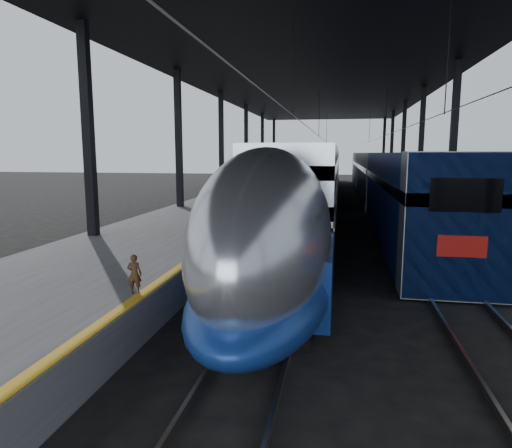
# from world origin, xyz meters

# --- Properties ---
(ground) EXTENTS (160.00, 160.00, 0.00)m
(ground) POSITION_xyz_m (0.00, 0.00, 0.00)
(ground) COLOR black
(ground) RESTS_ON ground
(platform) EXTENTS (6.00, 80.00, 1.00)m
(platform) POSITION_xyz_m (-3.50, 20.00, 0.50)
(platform) COLOR #4C4C4F
(platform) RESTS_ON ground
(yellow_strip) EXTENTS (0.30, 80.00, 0.01)m
(yellow_strip) POSITION_xyz_m (-0.70, 20.00, 1.00)
(yellow_strip) COLOR gold
(yellow_strip) RESTS_ON platform
(rails) EXTENTS (6.52, 80.00, 0.16)m
(rails) POSITION_xyz_m (4.50, 20.00, 0.08)
(rails) COLOR slate
(rails) RESTS_ON ground
(canopy) EXTENTS (18.00, 75.00, 9.47)m
(canopy) POSITION_xyz_m (1.90, 20.00, 9.12)
(canopy) COLOR black
(canopy) RESTS_ON ground
(tgv_train) EXTENTS (3.13, 65.20, 4.49)m
(tgv_train) POSITION_xyz_m (2.00, 26.75, 2.10)
(tgv_train) COLOR #B9BCC0
(tgv_train) RESTS_ON ground
(second_train) EXTENTS (3.08, 56.05, 4.24)m
(second_train) POSITION_xyz_m (7.00, 29.10, 2.15)
(second_train) COLOR navy
(second_train) RESTS_ON ground
(child) EXTENTS (0.36, 0.26, 0.92)m
(child) POSITION_xyz_m (-0.90, -1.77, 1.46)
(child) COLOR #442C16
(child) RESTS_ON platform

